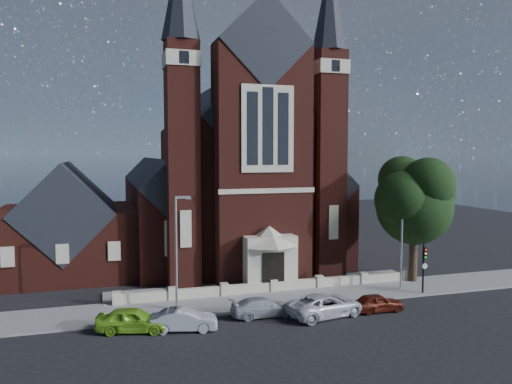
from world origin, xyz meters
TOP-DOWN VIEW (x-y plane):
  - ground at (0.00, 15.00)m, footprint 120.00×120.00m
  - pavement_strip at (0.00, 4.50)m, footprint 60.00×5.00m
  - forecourt_paving at (0.00, 8.50)m, footprint 26.00×3.00m
  - forecourt_wall at (0.00, 6.50)m, footprint 24.00×0.40m
  - church at (-0.00, 22.94)m, footprint 20.01×34.90m
  - parish_hall at (-16.00, 18.00)m, footprint 12.00×12.20m
  - street_tree at (12.60, 5.71)m, footprint 6.40×6.60m
  - street_lamp_left at (-7.91, 4.00)m, footprint 1.16×0.22m
  - street_lamp_right at (10.09, 4.00)m, footprint 1.16×0.22m
  - traffic_signal at (11.00, 2.43)m, footprint 0.28×0.42m
  - car_lime_van at (-11.18, 0.75)m, footprint 4.75×2.85m
  - car_silver_a at (-8.12, -0.00)m, footprint 4.34×2.22m
  - car_silver_b at (-2.59, 1.20)m, footprint 4.40×1.83m
  - car_white_suv at (1.50, -0.03)m, footprint 5.87×3.52m
  - car_dark_red at (5.40, -0.18)m, footprint 3.72×1.56m

SIDE VIEW (x-z plane):
  - ground at x=0.00m, z-range 0.00..0.00m
  - pavement_strip at x=0.00m, z-range -0.06..0.06m
  - forecourt_paving at x=0.00m, z-range -0.07..0.07m
  - forecourt_wall at x=0.00m, z-range -0.45..0.45m
  - car_dark_red at x=5.40m, z-range 0.00..1.26m
  - car_silver_b at x=-2.59m, z-range 0.00..1.27m
  - car_silver_a at x=-8.12m, z-range 0.00..1.36m
  - car_lime_van at x=-11.18m, z-range 0.00..1.51m
  - car_white_suv at x=1.50m, z-range 0.00..1.53m
  - traffic_signal at x=11.00m, z-range 0.58..4.58m
  - parish_hall at x=-16.00m, z-range -1.11..9.13m
  - street_lamp_left at x=-7.91m, z-range 0.55..8.64m
  - street_lamp_right at x=10.09m, z-range 0.55..8.64m
  - street_tree at x=12.60m, z-range 1.61..12.31m
  - church at x=0.00m, z-range -6.41..22.79m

